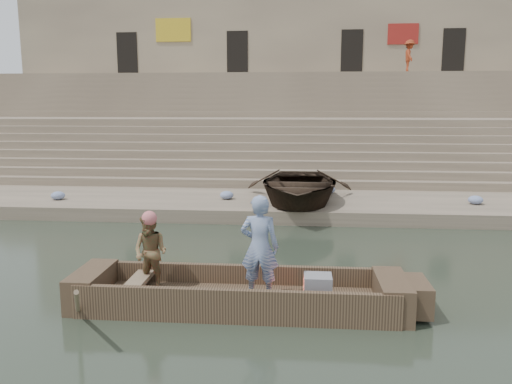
# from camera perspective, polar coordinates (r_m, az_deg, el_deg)

# --- Properties ---
(ground) EXTENTS (120.00, 120.00, 0.00)m
(ground) POSITION_cam_1_polar(r_m,az_deg,el_deg) (9.01, -8.07, -12.50)
(ground) COLOR #283225
(ground) RESTS_ON ground
(lower_landing) EXTENTS (32.00, 4.00, 0.40)m
(lower_landing) POSITION_cam_1_polar(r_m,az_deg,el_deg) (16.54, -1.88, -1.40)
(lower_landing) COLOR gray
(lower_landing) RESTS_ON ground
(mid_landing) EXTENTS (32.00, 3.00, 2.80)m
(mid_landing) POSITION_cam_1_polar(r_m,az_deg,el_deg) (23.78, 0.26, 4.93)
(mid_landing) COLOR gray
(mid_landing) RESTS_ON ground
(upper_landing) EXTENTS (32.00, 3.00, 5.20)m
(upper_landing) POSITION_cam_1_polar(r_m,az_deg,el_deg) (30.69, 1.34, 8.25)
(upper_landing) COLOR gray
(upper_landing) RESTS_ON ground
(ghat_steps) EXTENTS (32.00, 11.00, 5.20)m
(ghat_steps) POSITION_cam_1_polar(r_m,az_deg,el_deg) (25.43, 0.57, 6.14)
(ghat_steps) COLOR gray
(ghat_steps) RESTS_ON ground
(building_wall) EXTENTS (32.00, 5.07, 11.20)m
(building_wall) POSITION_cam_1_polar(r_m,az_deg,el_deg) (34.73, 1.79, 13.38)
(building_wall) COLOR tan
(building_wall) RESTS_ON ground
(main_rowboat) EXTENTS (5.00, 1.30, 0.22)m
(main_rowboat) POSITION_cam_1_polar(r_m,az_deg,el_deg) (8.78, -2.02, -12.24)
(main_rowboat) COLOR brown
(main_rowboat) RESTS_ON ground
(rowboat_trim) EXTENTS (6.04, 2.63, 1.99)m
(rowboat_trim) POSITION_cam_1_polar(r_m,az_deg,el_deg) (8.68, -0.63, -11.10)
(rowboat_trim) COLOR brown
(rowboat_trim) RESTS_ON ground
(standing_man) EXTENTS (0.67, 0.47, 1.75)m
(standing_man) POSITION_cam_1_polar(r_m,az_deg,el_deg) (8.37, 0.41, -6.21)
(standing_man) COLOR navy
(standing_man) RESTS_ON main_rowboat
(rowing_man) EXTENTS (0.76, 0.67, 1.32)m
(rowing_man) POSITION_cam_1_polar(r_m,az_deg,el_deg) (9.01, -11.78, -6.66)
(rowing_man) COLOR #2A8041
(rowing_man) RESTS_ON main_rowboat
(television) EXTENTS (0.46, 0.42, 0.40)m
(television) POSITION_cam_1_polar(r_m,az_deg,el_deg) (8.61, 6.88, -10.54)
(television) COLOR gray
(television) RESTS_ON main_rowboat
(beached_rowboat) EXTENTS (3.67, 5.06, 1.03)m
(beached_rowboat) POSITION_cam_1_polar(r_m,az_deg,el_deg) (15.90, 4.76, 0.74)
(beached_rowboat) COLOR #2D2116
(beached_rowboat) RESTS_ON lower_landing
(pedestrian) EXTENTS (0.72, 1.18, 1.78)m
(pedestrian) POSITION_cam_1_polar(r_m,az_deg,el_deg) (30.44, 16.88, 14.41)
(pedestrian) COLOR maroon
(pedestrian) RESTS_ON upper_landing
(cloth_bundles) EXTENTS (13.56, 2.37, 0.26)m
(cloth_bundles) POSITION_cam_1_polar(r_m,az_deg,el_deg) (16.39, 1.69, -0.32)
(cloth_bundles) COLOR #3F5999
(cloth_bundles) RESTS_ON lower_landing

